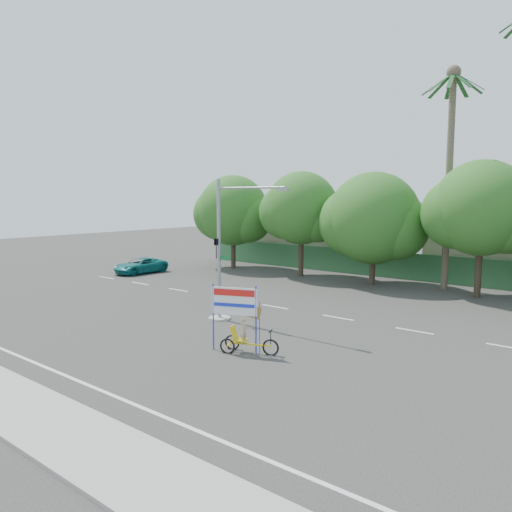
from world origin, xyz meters
The scene contains 12 objects.
ground centered at (0.00, 0.00, 0.00)m, with size 120.00×120.00×0.00m, color #33302D.
sidewalk_near centered at (0.00, -7.50, 0.06)m, with size 50.00×2.40×0.12m, color gray.
fence centered at (0.00, 21.50, 1.00)m, with size 38.00×0.08×2.00m, color #336B3D.
building_left centered at (-10.00, 26.00, 2.00)m, with size 12.00×8.00×4.00m, color beige.
tree_far_left centered at (-14.05, 18.00, 4.76)m, with size 7.14×6.00×7.96m.
tree_left centered at (-7.05, 18.00, 5.06)m, with size 6.66×5.60×8.07m.
tree_center centered at (-1.05, 18.00, 4.47)m, with size 7.62×6.40×7.85m.
tree_right centered at (5.95, 18.00, 5.24)m, with size 6.90×5.80×8.36m.
palm_short centered at (3.50, 19.50, 8.86)m, with size 3.73×3.79×14.45m.
traffic_signal centered at (-2.20, 3.98, 2.92)m, with size 4.72×1.10×7.00m.
trike_billboard centered at (1.84, 0.61, 1.10)m, with size 2.61×1.25×2.73m.
pickup_truck centered at (-17.84, 11.07, 0.61)m, with size 2.04×4.42×1.23m, color #0F6F6E.
Camera 1 is at (14.40, -13.93, 6.15)m, focal length 35.00 mm.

